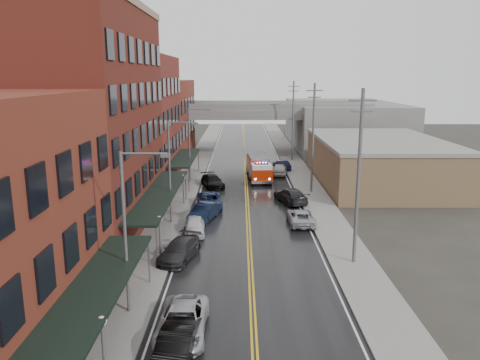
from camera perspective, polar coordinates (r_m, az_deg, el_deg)
name	(u,v)px	position (r m, az deg, el deg)	size (l,w,h in m)	color
road	(247,205)	(47.25, 0.88, -3.04)	(11.00, 160.00, 0.02)	black
sidewalk_left	(175,204)	(47.69, -7.93, -2.94)	(3.00, 160.00, 0.15)	slate
sidewalk_right	(319,204)	(47.90, 9.66, -2.93)	(3.00, 160.00, 0.15)	slate
curb_left	(191,204)	(47.49, -5.96, -2.95)	(0.30, 160.00, 0.15)	gray
curb_right	(303,204)	(47.65, 7.70, -2.94)	(0.30, 160.00, 0.15)	gray
brick_building_b	(87,122)	(40.68, -18.14, 6.68)	(9.00, 20.00, 18.00)	#5D2318
brick_building_c	(135,121)	(57.63, -12.69, 7.08)	(9.00, 15.00, 15.00)	maroon
brick_building_far	(160,120)	(74.87, -9.72, 7.27)	(9.00, 20.00, 12.00)	maroon
tan_building	(379,163)	(58.84, 16.54, 2.05)	(14.00, 22.00, 5.00)	olive
right_far_block	(343,124)	(87.94, 12.41, 6.63)	(18.00, 30.00, 8.00)	slate
awning_0	(90,297)	(22.85, -17.79, -13.41)	(2.60, 16.00, 3.09)	black
awning_1	(160,193)	(40.29, -9.68, -1.61)	(2.60, 18.00, 3.09)	black
awning_2	(185,158)	(57.24, -6.78, 2.70)	(2.60, 13.00, 3.09)	black
globe_lamp_0	(103,334)	(21.18, -16.41, -17.59)	(0.44, 0.44, 3.12)	#59595B
globe_lamp_1	(160,227)	(33.67, -9.77, -5.68)	(0.44, 0.44, 3.12)	#59595B
globe_lamp_2	(183,183)	(47.03, -6.93, -0.32)	(0.44, 0.44, 3.12)	#59595B
street_lamp_0	(129,223)	(25.38, -13.37, -5.15)	(2.64, 0.22, 9.00)	#59595B
street_lamp_1	(172,166)	(40.64, -8.25, 1.73)	(2.64, 0.22, 9.00)	#59595B
street_lamp_2	(191,140)	(56.31, -5.94, 4.82)	(2.64, 0.22, 9.00)	#59595B
utility_pole_0	(358,175)	(32.15, 14.25, 0.61)	(1.80, 0.24, 12.00)	#59595B
utility_pole_1	(313,136)	(51.50, 8.90, 5.27)	(1.80, 0.24, 12.00)	#59595B
utility_pole_2	(293,119)	(71.22, 6.47, 7.35)	(1.80, 0.24, 12.00)	#59595B
overpass	(245,117)	(77.78, 0.57, 7.64)	(40.00, 10.00, 7.50)	slate
fire_truck	(259,168)	(58.34, 2.31, 1.53)	(3.60, 7.98, 2.85)	#AC2407
parked_car_left_1	(176,347)	(22.72, -7.79, -19.53)	(1.56, 4.48, 1.48)	black
parked_car_left_2	(182,322)	(24.64, -7.06, -16.78)	(2.41, 5.23, 1.45)	#B0B2B9
parked_car_left_3	(179,250)	(33.73, -7.39, -8.47)	(1.97, 4.84, 1.40)	#28282A
parked_car_left_4	(195,226)	(38.81, -5.55, -5.58)	(1.63, 4.05, 1.38)	silver
parked_car_left_5	(204,212)	(42.27, -4.43, -3.93)	(1.60, 4.59, 1.51)	black
parked_car_left_6	(209,201)	(46.10, -3.77, -2.55)	(2.40, 5.20, 1.45)	#15254E
parked_car_left_7	(213,181)	(54.63, -3.37, -0.15)	(1.98, 4.86, 1.41)	black
parked_car_right_0	(301,217)	(41.45, 7.40, -4.47)	(2.19, 4.76, 1.32)	#A3A5AB
parked_car_right_1	(291,195)	(48.19, 6.19, -1.89)	(2.11, 5.19, 1.51)	#232325
parked_car_right_2	(280,169)	(61.43, 4.87, 1.31)	(1.80, 4.47, 1.52)	#BBBBBB
parked_car_right_3	(282,165)	(64.68, 5.10, 1.80)	(1.42, 4.08, 1.34)	black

